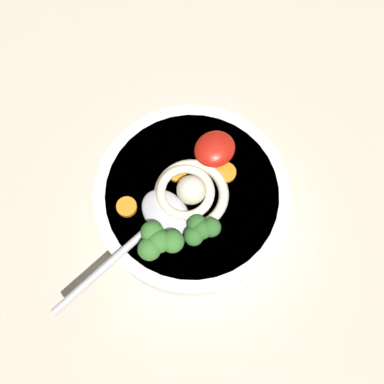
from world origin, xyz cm
name	(u,v)px	position (x,y,z in cm)	size (l,w,h in cm)	color
table_slab	(229,217)	(0.00, 0.00, 1.42)	(98.63, 98.63, 2.85)	#BCB29E
soup_bowl	(192,198)	(2.90, -3.64, 5.22)	(21.96, 21.96, 4.59)	white
noodle_pile	(190,193)	(3.38, -3.42, 8.56)	(9.03, 8.85, 3.63)	beige
soup_spoon	(156,222)	(8.11, -3.09, 8.23)	(17.46, 6.43, 1.60)	#B7B7BC
chili_sauce_dollop	(215,149)	(-1.96, -5.86, 8.51)	(4.79, 4.31, 2.15)	#B2190F
broccoli_floret_center	(201,229)	(5.03, 0.63, 9.42)	(4.01, 3.45, 3.17)	#7A9E60
broccoli_floret_right	(158,240)	(9.25, -0.98, 9.77)	(4.71, 4.05, 3.72)	#7A9E60
carrot_slice_extra_b	(127,207)	(9.65, -6.47, 7.77)	(2.21, 2.21, 0.68)	orange
carrot_slice_beside_noodles	(225,173)	(-1.41, -3.17, 7.65)	(2.42, 2.42, 0.43)	orange
carrot_slice_near_spoon	(177,173)	(2.90, -6.34, 7.70)	(2.12, 2.12, 0.53)	orange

